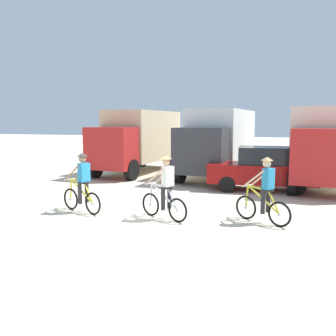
{
  "coord_description": "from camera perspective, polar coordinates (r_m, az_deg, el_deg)",
  "views": [
    {
      "loc": [
        4.19,
        -8.94,
        2.72
      ],
      "look_at": [
        0.4,
        3.19,
        1.1
      ],
      "focal_mm": 38.22,
      "sensor_mm": 36.0,
      "label": 1
    }
  ],
  "objects": [
    {
      "name": "cyclist_orange_shirt",
      "position": [
        11.1,
        -13.52,
        -2.66
      ],
      "size": [
        1.64,
        0.75,
        1.82
      ],
      "color": "black",
      "rests_on": "ground"
    },
    {
      "name": "cyclist_near_camera",
      "position": [
        9.97,
        15.14,
        -3.83
      ],
      "size": [
        1.53,
        0.93,
        1.82
      ],
      "color": "black",
      "rests_on": "ground"
    },
    {
      "name": "sedan_parked",
      "position": [
        14.85,
        14.82,
        -0.09
      ],
      "size": [
        4.32,
        2.07,
        1.76
      ],
      "color": "maroon",
      "rests_on": "ground"
    },
    {
      "name": "cyclist_cowboy_hat",
      "position": [
        10.02,
        -0.46,
        -3.52
      ],
      "size": [
        1.59,
        0.84,
        1.82
      ],
      "color": "black",
      "rests_on": "ground"
    },
    {
      "name": "box_truck_tan_camper",
      "position": [
        19.71,
        -4.65,
        4.78
      ],
      "size": [
        3.0,
        6.94,
        3.35
      ],
      "color": "#CCB78E",
      "rests_on": "ground"
    },
    {
      "name": "box_truck_white_box",
      "position": [
        18.19,
        8.1,
        4.53
      ],
      "size": [
        3.05,
        6.96,
        3.35
      ],
      "color": "white",
      "rests_on": "ground"
    },
    {
      "name": "ground_plane",
      "position": [
        10.24,
        -7.56,
        -8.2
      ],
      "size": [
        120.0,
        120.0,
        0.0
      ],
      "primitive_type": "plane",
      "color": "beige"
    },
    {
      "name": "box_truck_cream_rv",
      "position": [
        16.84,
        23.21,
        3.8
      ],
      "size": [
        2.83,
        6.9,
        3.35
      ],
      "color": "beige",
      "rests_on": "ground"
    }
  ]
}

